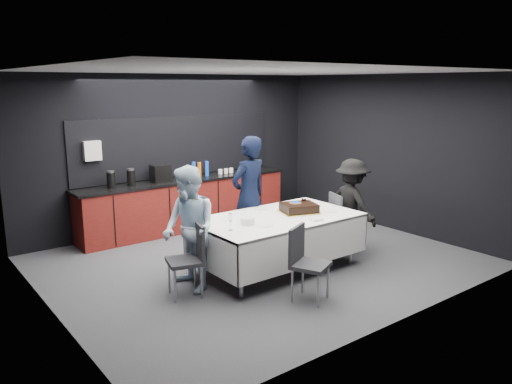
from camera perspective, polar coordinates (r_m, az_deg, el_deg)
ground at (r=7.63m, az=0.46°, el=-7.86°), size 6.00×6.00×0.00m
room_shell at (r=7.20m, az=0.49°, el=6.16°), size 6.04×5.04×2.82m
kitchenette at (r=9.24m, az=-8.09°, el=-0.88°), size 4.10×0.64×2.05m
party_table at (r=7.13m, az=2.45°, el=-3.89°), size 2.32×1.32×0.78m
cake_assembly at (r=7.33m, az=4.94°, el=-1.81°), size 0.63×0.57×0.17m
plate_stack at (r=6.68m, az=-1.00°, el=-3.32°), size 0.20×0.20×0.10m
loose_plate_near at (r=6.65m, az=1.05°, el=-3.80°), size 0.22×0.22×0.01m
loose_plate_right_a at (r=7.79m, az=6.38°, el=-1.48°), size 0.18×0.18×0.01m
loose_plate_right_b at (r=7.45m, az=8.52°, el=-2.17°), size 0.18×0.18×0.01m
loose_plate_far at (r=7.51m, az=0.61°, el=-1.92°), size 0.21×0.21×0.01m
fork_pile at (r=6.93m, az=6.93°, el=-3.16°), size 0.18×0.13×0.03m
champagne_flute at (r=6.39m, az=-2.94°, el=-3.03°), size 0.06×0.06×0.22m
chair_left at (r=6.35m, az=-7.46°, el=-7.06°), size 0.52×0.52×0.92m
chair_right at (r=8.07m, az=9.71°, el=-2.91°), size 0.54×0.54×0.92m
chair_near at (r=6.20m, az=5.58°, el=-7.49°), size 0.56×0.56×0.92m
person_center at (r=7.74m, az=-0.81°, el=-0.41°), size 0.74×0.54×1.85m
person_left at (r=6.41m, az=-7.64°, el=-4.26°), size 0.65×0.81×1.62m
person_right at (r=8.13m, az=10.89°, el=-1.41°), size 0.58×0.97×1.47m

